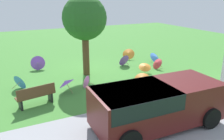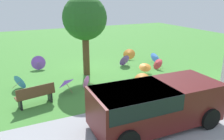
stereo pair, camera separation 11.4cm
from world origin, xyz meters
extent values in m
plane|color=#478C38|center=(0.00, 0.00, 0.00)|extent=(40.00, 40.00, 0.00)
cube|color=#9E9EA3|center=(0.00, 6.84, 0.00)|extent=(40.00, 3.79, 0.01)
cube|color=#591919|center=(-0.09, 6.84, 0.85)|extent=(4.65, 2.01, 1.35)
cube|color=black|center=(0.83, 6.81, 1.25)|extent=(2.62, 1.98, 0.55)
cylinder|color=black|center=(1.49, 5.85, 0.38)|extent=(0.77, 0.24, 0.76)
cylinder|color=black|center=(-1.68, 7.83, 0.38)|extent=(0.77, 0.24, 0.76)
cylinder|color=black|center=(-1.72, 5.93, 0.38)|extent=(0.77, 0.24, 0.76)
cube|color=brown|center=(3.57, 3.31, 0.45)|extent=(1.66, 0.75, 0.05)
cube|color=brown|center=(3.53, 3.51, 0.68)|extent=(1.59, 0.41, 0.45)
cube|color=black|center=(4.19, 3.43, 0.23)|extent=(0.16, 0.41, 0.45)
cube|color=black|center=(2.94, 3.19, 0.23)|extent=(0.16, 0.41, 0.45)
cylinder|color=brown|center=(0.27, 0.48, 1.27)|extent=(0.38, 0.38, 2.55)
sphere|color=#286023|center=(0.27, 0.48, 3.29)|extent=(2.46, 2.46, 2.46)
cylinder|color=tan|center=(-3.04, 1.63, 0.17)|extent=(0.10, 0.18, 0.34)
cone|color=orange|center=(-3.00, 1.72, 0.39)|extent=(0.96, 0.95, 0.43)
sphere|color=tan|center=(-2.99, 1.75, 0.44)|extent=(0.05, 0.06, 0.05)
cylinder|color=tan|center=(-4.38, 1.38, 0.19)|extent=(0.42, 0.02, 0.27)
cone|color=#D8383F|center=(-4.11, 1.38, 0.36)|extent=(0.53, 0.74, 0.71)
sphere|color=tan|center=(-4.04, 1.38, 0.40)|extent=(0.05, 0.04, 0.05)
cylinder|color=tan|center=(-1.70, 3.47, 0.21)|extent=(0.24, 0.25, 0.41)
cone|color=orange|center=(-1.57, 3.61, 0.46)|extent=(1.09, 1.08, 0.59)
sphere|color=tan|center=(-1.54, 3.64, 0.51)|extent=(0.06, 0.06, 0.05)
cylinder|color=tan|center=(-4.74, 0.05, 0.18)|extent=(0.17, 0.36, 0.35)
cone|color=#4C8CE5|center=(-4.84, 0.28, 0.40)|extent=(1.03, 0.95, 0.72)
sphere|color=tan|center=(-4.86, 0.33, 0.45)|extent=(0.05, 0.06, 0.05)
cylinder|color=tan|center=(0.78, 2.41, 0.21)|extent=(0.40, 0.04, 0.20)
cone|color=pink|center=(1.04, 2.39, 0.33)|extent=(0.41, 0.67, 0.65)
sphere|color=tan|center=(1.09, 2.39, 0.35)|extent=(0.05, 0.04, 0.05)
cylinder|color=tan|center=(4.20, 1.32, 0.29)|extent=(0.40, 0.28, 0.18)
cone|color=#4C8CE5|center=(3.97, 1.16, 0.39)|extent=(0.74, 0.85, 0.77)
sphere|color=tan|center=(3.92, 1.13, 0.41)|extent=(0.06, 0.06, 0.05)
cylinder|color=tan|center=(2.64, -1.99, 0.34)|extent=(0.13, 0.43, 0.18)
cone|color=purple|center=(2.71, -1.70, 0.45)|extent=(0.97, 0.67, 0.89)
sphere|color=tan|center=(2.73, -1.61, 0.48)|extent=(0.05, 0.05, 0.05)
cylinder|color=tan|center=(-3.82, -1.62, 0.19)|extent=(0.28, 0.34, 0.37)
cone|color=orange|center=(-3.66, -1.42, 0.41)|extent=(1.11, 1.09, 0.76)
sphere|color=tan|center=(-3.62, -1.38, 0.46)|extent=(0.06, 0.06, 0.05)
cylinder|color=tan|center=(-2.62, 0.16, 0.27)|extent=(0.15, 0.51, 0.22)
cone|color=purple|center=(-2.55, -0.15, 0.39)|extent=(0.87, 0.59, 0.78)
sphere|color=tan|center=(-2.53, -0.20, 0.41)|extent=(0.05, 0.05, 0.05)
cylinder|color=tan|center=(1.93, 2.73, 0.23)|extent=(0.24, 0.23, 0.47)
cone|color=purple|center=(2.06, 2.59, 0.53)|extent=(1.13, 1.13, 0.58)
sphere|color=tan|center=(2.10, 2.56, 0.60)|extent=(0.06, 0.06, 0.05)
camera|label=1|loc=(4.52, 12.69, 4.46)|focal=36.77mm
camera|label=2|loc=(4.42, 12.74, 4.46)|focal=36.77mm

